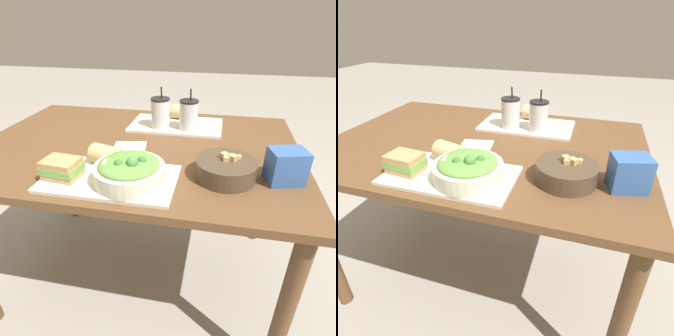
{
  "view_description": "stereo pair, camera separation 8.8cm",
  "coord_description": "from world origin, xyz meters",
  "views": [
    {
      "loc": [
        0.34,
        -1.05,
        1.27
      ],
      "look_at": [
        0.19,
        -0.3,
        0.84
      ],
      "focal_mm": 30.0,
      "sensor_mm": 36.0,
      "label": 1
    },
    {
      "loc": [
        0.43,
        -1.03,
        1.27
      ],
      "look_at": [
        0.19,
        -0.3,
        0.84
      ],
      "focal_mm": 30.0,
      "sensor_mm": 36.0,
      "label": 2
    }
  ],
  "objects": [
    {
      "name": "tray_far",
      "position": [
        0.13,
        0.24,
        0.78
      ],
      "size": [
        0.44,
        0.25,
        0.01
      ],
      "color": "beige",
      "rests_on": "dining_table"
    },
    {
      "name": "dining_table",
      "position": [
        0.0,
        0.0,
        0.68
      ],
      "size": [
        1.35,
        0.92,
        0.78
      ],
      "color": "brown",
      "rests_on": "ground_plane"
    },
    {
      "name": "tray_near",
      "position": [
        -0.0,
        -0.3,
        0.78
      ],
      "size": [
        0.44,
        0.25,
        0.01
      ],
      "color": "beige",
      "rests_on": "dining_table"
    },
    {
      "name": "baguette_near",
      "position": [
        -0.04,
        -0.22,
        0.83
      ],
      "size": [
        0.12,
        0.1,
        0.07
      ],
      "rotation": [
        0.0,
        0.0,
        1.28
      ],
      "color": "tan",
      "rests_on": "tray_near"
    },
    {
      "name": "ground_plane",
      "position": [
        0.0,
        0.0,
        0.0
      ],
      "size": [
        12.0,
        12.0,
        0.0
      ],
      "primitive_type": "plane",
      "color": "gray"
    },
    {
      "name": "soup_bowl",
      "position": [
        0.38,
        -0.21,
        0.81
      ],
      "size": [
        0.2,
        0.2,
        0.08
      ],
      "color": "#473828",
      "rests_on": "dining_table"
    },
    {
      "name": "drink_cup_red",
      "position": [
        0.2,
        0.18,
        0.85
      ],
      "size": [
        0.09,
        0.09,
        0.19
      ],
      "color": "silver",
      "rests_on": "tray_far"
    },
    {
      "name": "napkin_folded",
      "position": [
        -0.02,
        -0.03,
        0.78
      ],
      "size": [
        0.15,
        0.11,
        0.0
      ],
      "color": "silver",
      "rests_on": "dining_table"
    },
    {
      "name": "salad_bowl",
      "position": [
        0.07,
        -0.32,
        0.83
      ],
      "size": [
        0.23,
        0.23,
        0.1
      ],
      "color": "beige",
      "rests_on": "tray_near"
    },
    {
      "name": "sandwich_near",
      "position": [
        -0.15,
        -0.33,
        0.82
      ],
      "size": [
        0.13,
        0.1,
        0.06
      ],
      "rotation": [
        0.0,
        0.0,
        -0.1
      ],
      "color": "tan",
      "rests_on": "tray_near"
    },
    {
      "name": "chip_bag",
      "position": [
        0.57,
        -0.2,
        0.83
      ],
      "size": [
        0.13,
        0.11,
        0.11
      ],
      "rotation": [
        0.0,
        0.0,
        0.26
      ],
      "color": "#335BA3",
      "rests_on": "dining_table"
    },
    {
      "name": "baguette_far",
      "position": [
        0.15,
        0.33,
        0.83
      ],
      "size": [
        0.12,
        0.09,
        0.07
      ],
      "rotation": [
        0.0,
        0.0,
        1.39
      ],
      "color": "tan",
      "rests_on": "tray_far"
    },
    {
      "name": "drink_cup_dark",
      "position": [
        0.06,
        0.18,
        0.86
      ],
      "size": [
        0.09,
        0.09,
        0.19
      ],
      "color": "silver",
      "rests_on": "tray_far"
    }
  ]
}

